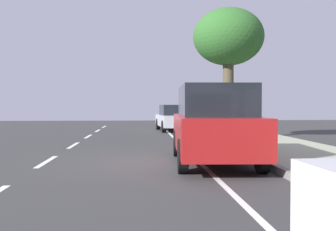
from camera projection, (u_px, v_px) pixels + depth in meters
ground at (168, 162)px, 10.25m from camera, size 56.21×56.21×0.00m
sidewalk at (314, 158)px, 10.53m from camera, size 3.17×35.13×0.17m
curb_edge at (254, 158)px, 10.41m from camera, size 0.16×35.13×0.17m
lane_stripe_centre at (47, 162)px, 10.35m from camera, size 0.14×35.80×0.01m
lane_stripe_bike_edge at (199, 162)px, 10.30m from camera, size 0.12×35.13×0.01m
parked_suv_red_second at (214, 124)px, 10.02m from camera, size 2.17×4.80×1.99m
parked_sedan_silver_mid at (175, 118)px, 22.85m from camera, size 2.06×4.51×1.52m
bicycle_at_curb at (193, 128)px, 18.73m from camera, size 1.74×0.49×0.78m
cyclist_with_backpack at (199, 115)px, 18.30m from camera, size 0.50×0.58×1.70m
street_tree_mid_block at (228, 39)px, 16.92m from camera, size 3.06×3.06×5.53m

